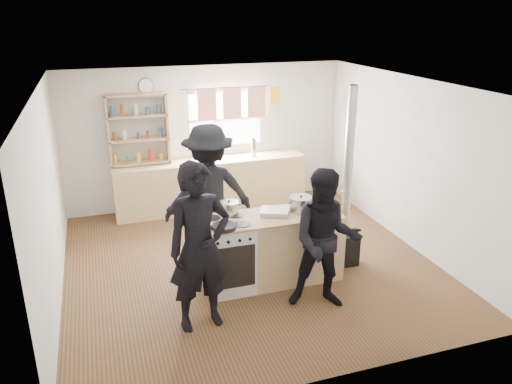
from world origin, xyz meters
TOP-DOWN VIEW (x-y plane):
  - ground at (0.00, 0.00)m, footprint 5.00×5.00m
  - back_counter at (0.00, 2.22)m, footprint 3.40×0.55m
  - shelving_unit at (-1.20, 2.34)m, footprint 1.00×0.28m
  - thermos at (0.79, 2.22)m, footprint 0.10×0.10m
  - cooking_island at (0.14, -0.55)m, footprint 1.97×0.64m
  - skillet_greens at (-0.54, -0.75)m, footprint 0.31×0.31m
  - roast_tray at (0.19, -0.52)m, footprint 0.43×0.40m
  - stockpot_stove at (-0.36, -0.34)m, footprint 0.24×0.24m
  - stockpot_counter at (0.55, -0.52)m, footprint 0.30×0.30m
  - bread_board at (0.93, -0.58)m, footprint 0.29×0.21m
  - flue_heater at (1.27, -0.40)m, footprint 0.35×0.35m
  - person_near_left at (-0.94, -1.22)m, footprint 0.76×0.55m
  - person_near_right at (0.54, -1.29)m, footprint 1.01×0.90m
  - person_far at (-0.46, 0.40)m, footprint 1.29×0.78m

SIDE VIEW (x-z plane):
  - ground at x=0.00m, z-range -0.01..0.00m
  - back_counter at x=0.00m, z-range 0.00..0.90m
  - cooking_island at x=0.14m, z-range 0.00..0.93m
  - flue_heater at x=1.27m, z-range -0.59..1.91m
  - person_near_right at x=0.54m, z-range 0.00..1.72m
  - skillet_greens at x=-0.54m, z-range 0.93..0.98m
  - person_near_left at x=-0.94m, z-range 0.00..1.93m
  - roast_tray at x=0.19m, z-range 0.93..1.00m
  - person_far at x=-0.46m, z-range 0.00..1.95m
  - bread_board at x=0.93m, z-range 0.92..1.04m
  - stockpot_stove at x=-0.36m, z-range 0.92..1.11m
  - stockpot_counter at x=0.55m, z-range 0.92..1.14m
  - thermos at x=0.79m, z-range 0.90..1.22m
  - shelving_unit at x=-1.20m, z-range 0.91..2.11m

